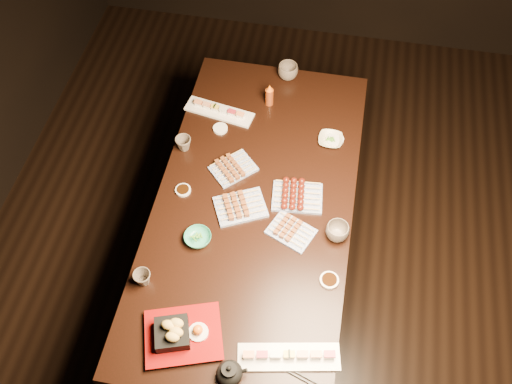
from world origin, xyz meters
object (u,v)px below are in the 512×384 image
yakitori_plate_left (233,166)px  teacup_near_left (143,278)px  edamame_bowl_green (198,238)px  edamame_bowl_cream (330,140)px  tempura_tray (182,332)px  teacup_far_right (288,71)px  dining_table (254,244)px  sushi_platter_far (219,110)px  teacup_mid_right (337,232)px  yakitori_plate_right (291,230)px  teapot (229,372)px  condiment_bottle (269,95)px  teacup_far_left (184,144)px  yakitori_plate_center (240,204)px  sushi_platter_near (289,356)px

yakitori_plate_left → teacup_near_left: (-0.25, -0.64, 0.01)m
edamame_bowl_green → edamame_bowl_cream: 0.83m
tempura_tray → teacup_far_right: 1.52m
dining_table → edamame_bowl_green: edamame_bowl_green is taller
sushi_platter_far → teacup_mid_right: bearing=147.3°
dining_table → yakitori_plate_right: 0.46m
sushi_platter_far → teapot: bearing=114.6°
edamame_bowl_green → teacup_near_left: 0.29m
teacup_far_right → edamame_bowl_green: bearing=-102.1°
dining_table → teapot: size_ratio=15.27×
edamame_bowl_cream → tempura_tray: tempura_tray is taller
yakitori_plate_left → condiment_bottle: bearing=33.9°
tempura_tray → teacup_near_left: (-0.22, 0.20, -0.02)m
teacup_near_left → teacup_far_left: size_ratio=0.96×
dining_table → edamame_bowl_cream: (0.30, 0.43, 0.39)m
teacup_far_right → yakitori_plate_right: bearing=-80.2°
yakitori_plate_left → teacup_mid_right: bearing=-72.2°
yakitori_plate_center → condiment_bottle: (0.02, 0.66, 0.04)m
yakitori_plate_center → teacup_far_right: size_ratio=2.09×
edamame_bowl_green → teacup_far_left: 0.53m
dining_table → tempura_tray: 0.81m
yakitori_plate_left → teacup_far_right: bearing=32.2°
teacup_near_left → yakitori_plate_right: bearing=31.6°
sushi_platter_near → teapot: size_ratio=3.34×
edamame_bowl_cream → teapot: size_ratio=1.01×
yakitori_plate_left → teacup_near_left: size_ratio=2.71×
yakitori_plate_center → teacup_far_left: bearing=113.4°
yakitori_plate_center → edamame_bowl_green: yakitori_plate_center is taller
teacup_mid_right → teacup_far_right: (-0.36, 0.94, 0.00)m
sushi_platter_far → yakitori_plate_left: size_ratio=1.78×
yakitori_plate_right → edamame_bowl_green: bearing=-140.5°
teapot → condiment_bottle: (-0.10, 1.41, 0.02)m
teacup_far_left → edamame_bowl_green: bearing=-68.6°
teacup_near_left → teacup_mid_right: size_ratio=0.72×
teacup_far_right → teapot: (0.03, -1.62, 0.01)m
dining_table → yakitori_plate_left: bearing=125.5°
yakitori_plate_center → edamame_bowl_green: 0.25m
yakitori_plate_center → teacup_near_left: 0.54m
sushi_platter_far → yakitori_plate_left: (0.15, -0.34, 0.00)m
condiment_bottle → teacup_near_left: bearing=-107.3°
yakitori_plate_right → edamame_bowl_green: size_ratio=1.63×
sushi_platter_far → yakitori_plate_left: yakitori_plate_left is taller
teacup_near_left → teacup_far_right: size_ratio=0.69×
teacup_near_left → edamame_bowl_cream: bearing=52.8°
yakitori_plate_right → yakitori_plate_left: bearing=161.3°
sushi_platter_far → edamame_bowl_green: 0.75m
teapot → edamame_bowl_green: bearing=98.6°
sushi_platter_near → edamame_bowl_cream: size_ratio=3.31×
yakitori_plate_center → tempura_tray: (-0.10, -0.64, 0.03)m
sushi_platter_near → tempura_tray: size_ratio=1.31×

